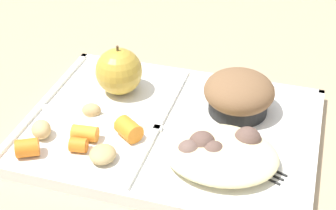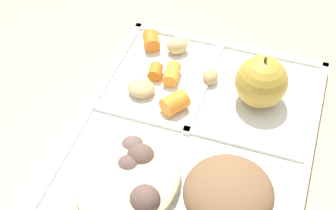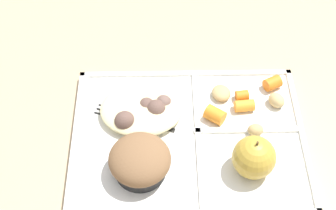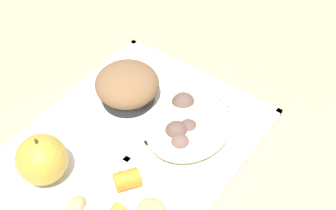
{
  "view_description": "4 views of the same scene",
  "coord_description": "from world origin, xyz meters",
  "px_view_note": "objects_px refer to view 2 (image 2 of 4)",
  "views": [
    {
      "loc": [
        0.16,
        -0.55,
        0.45
      ],
      "look_at": [
        -0.0,
        -0.0,
        0.05
      ],
      "focal_mm": 56.23,
      "sensor_mm": 36.0,
      "label": 1
    },
    {
      "loc": [
        0.39,
        0.1,
        0.52
      ],
      "look_at": [
        -0.01,
        -0.03,
        0.06
      ],
      "focal_mm": 54.7,
      "sensor_mm": 36.0,
      "label": 2
    },
    {
      "loc": [
        0.04,
        0.49,
        0.72
      ],
      "look_at": [
        0.04,
        -0.02,
        0.07
      ],
      "focal_mm": 54.14,
      "sensor_mm": 36.0,
      "label": 3
    },
    {
      "loc": [
        -0.31,
        -0.29,
        0.56
      ],
      "look_at": [
        0.06,
        -0.03,
        0.08
      ],
      "focal_mm": 50.9,
      "sensor_mm": 36.0,
      "label": 4
    }
  ],
  "objects_px": {
    "plastic_fork": "(130,200)",
    "bran_muffin": "(228,196)",
    "lunch_tray": "(191,145)",
    "green_apple": "(261,82)"
  },
  "relations": [
    {
      "from": "plastic_fork",
      "to": "bran_muffin",
      "type": "bearing_deg",
      "value": 101.99
    },
    {
      "from": "lunch_tray",
      "to": "bran_muffin",
      "type": "bearing_deg",
      "value": 38.51
    },
    {
      "from": "bran_muffin",
      "to": "plastic_fork",
      "type": "distance_m",
      "value": 0.11
    },
    {
      "from": "bran_muffin",
      "to": "green_apple",
      "type": "bearing_deg",
      "value": 180.0
    },
    {
      "from": "lunch_tray",
      "to": "plastic_fork",
      "type": "relative_size",
      "value": 2.76
    },
    {
      "from": "green_apple",
      "to": "plastic_fork",
      "type": "relative_size",
      "value": 0.54
    },
    {
      "from": "lunch_tray",
      "to": "green_apple",
      "type": "relative_size",
      "value": 5.12
    },
    {
      "from": "lunch_tray",
      "to": "green_apple",
      "type": "xyz_separation_m",
      "value": [
        -0.1,
        0.06,
        0.04
      ]
    },
    {
      "from": "lunch_tray",
      "to": "plastic_fork",
      "type": "bearing_deg",
      "value": -22.14
    },
    {
      "from": "bran_muffin",
      "to": "lunch_tray",
      "type": "bearing_deg",
      "value": -141.49
    }
  ]
}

